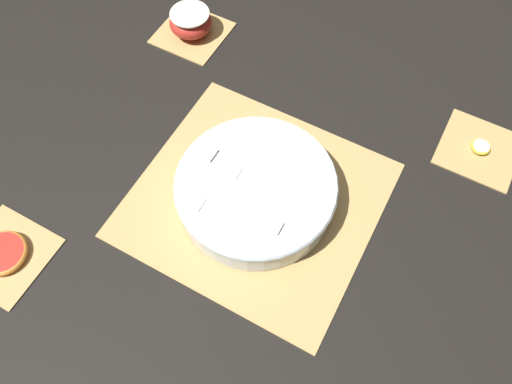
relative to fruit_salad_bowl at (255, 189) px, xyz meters
name	(u,v)px	position (x,y,z in m)	size (l,w,h in m)	color
ground_plane	(256,200)	(0.00, 0.00, -0.04)	(6.00, 6.00, 0.00)	black
bamboo_mat_center	(256,199)	(0.00, 0.00, -0.04)	(0.41, 0.39, 0.01)	tan
coaster_mat_near_left	(479,149)	(-0.32, -0.29, -0.04)	(0.14, 0.14, 0.01)	tan
coaster_mat_near_right	(192,32)	(0.31, -0.29, -0.04)	(0.14, 0.14, 0.01)	tan
coaster_mat_far_right	(5,255)	(0.31, 0.29, -0.04)	(0.14, 0.14, 0.01)	tan
fruit_salad_bowl	(255,189)	(0.00, 0.00, 0.00)	(0.28, 0.28, 0.06)	silver
apple_half	(191,22)	(0.31, -0.29, -0.01)	(0.09, 0.09, 0.05)	#B72D23
banana_coin_single	(481,147)	(-0.32, -0.29, -0.03)	(0.04, 0.04, 0.01)	#F4EABC
grapefruit_slice	(3,253)	(0.31, 0.29, -0.03)	(0.08, 0.08, 0.01)	red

